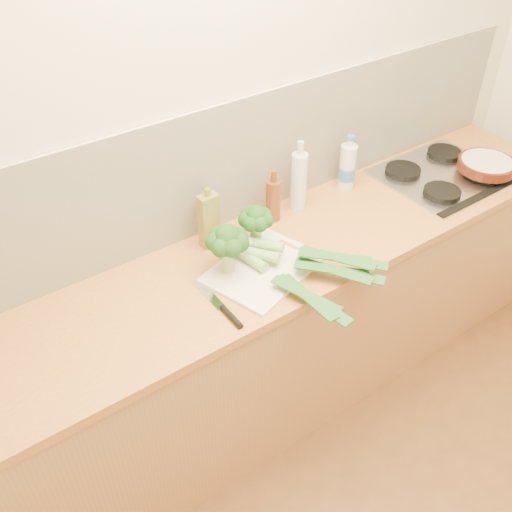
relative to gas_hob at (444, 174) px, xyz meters
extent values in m
plane|color=beige|center=(-1.02, 0.30, 0.39)|extent=(3.50, 0.00, 3.50)
cube|color=silver|center=(-1.02, 0.29, 0.26)|extent=(3.20, 0.02, 0.54)
cube|color=#A37344|center=(-1.02, 0.00, -0.48)|extent=(3.20, 0.60, 0.86)
cube|color=#BC8537|center=(-1.02, 0.00, -0.03)|extent=(3.20, 0.62, 0.04)
cube|color=silver|center=(0.00, 0.00, -0.01)|extent=(0.58, 0.50, 0.01)
cube|color=black|center=(0.00, -0.23, 0.00)|extent=(0.58, 0.04, 0.01)
cylinder|color=black|center=(-0.15, -0.12, 0.01)|extent=(0.17, 0.17, 0.03)
cylinder|color=black|center=(0.15, -0.12, 0.01)|extent=(0.17, 0.17, 0.03)
cylinder|color=black|center=(-0.15, 0.12, 0.01)|extent=(0.17, 0.17, 0.03)
cylinder|color=black|center=(0.15, 0.12, 0.01)|extent=(0.17, 0.17, 0.03)
cube|color=silver|center=(-1.12, -0.06, -0.01)|extent=(0.50, 0.43, 0.01)
cylinder|color=#90AE65|center=(-1.24, 0.00, 0.05)|extent=(0.05, 0.05, 0.09)
sphere|color=#13340E|center=(-1.24, 0.00, 0.16)|extent=(0.10, 0.10, 0.10)
sphere|color=#13340E|center=(-1.19, 0.00, 0.14)|extent=(0.08, 0.08, 0.08)
sphere|color=#13340E|center=(-1.21, 0.04, 0.14)|extent=(0.08, 0.08, 0.08)
sphere|color=#13340E|center=(-1.25, 0.05, 0.14)|extent=(0.08, 0.08, 0.08)
sphere|color=#13340E|center=(-1.28, 0.02, 0.14)|extent=(0.08, 0.08, 0.08)
sphere|color=#13340E|center=(-1.28, -0.02, 0.14)|extent=(0.08, 0.08, 0.08)
sphere|color=#13340E|center=(-1.25, -0.04, 0.14)|extent=(0.08, 0.08, 0.08)
sphere|color=#13340E|center=(-1.21, -0.03, 0.14)|extent=(0.08, 0.08, 0.08)
cylinder|color=#90AE65|center=(-1.07, 0.06, 0.05)|extent=(0.05, 0.05, 0.10)
sphere|color=#13340E|center=(-1.07, 0.06, 0.15)|extent=(0.09, 0.09, 0.09)
sphere|color=#13340E|center=(-1.03, 0.06, 0.14)|extent=(0.06, 0.06, 0.06)
sphere|color=#13340E|center=(-1.04, 0.09, 0.14)|extent=(0.06, 0.06, 0.06)
sphere|color=#13340E|center=(-1.08, 0.10, 0.14)|extent=(0.06, 0.06, 0.06)
sphere|color=#13340E|center=(-1.10, 0.08, 0.14)|extent=(0.06, 0.06, 0.06)
sphere|color=#13340E|center=(-1.10, 0.05, 0.14)|extent=(0.06, 0.06, 0.06)
sphere|color=#13340E|center=(-1.08, 0.02, 0.14)|extent=(0.06, 0.06, 0.06)
sphere|color=#13340E|center=(-1.04, 0.03, 0.14)|extent=(0.06, 0.06, 0.06)
cylinder|color=white|center=(-1.16, 0.10, 0.02)|extent=(0.06, 0.12, 0.04)
cylinder|color=#80B55A|center=(-1.15, -0.02, 0.02)|extent=(0.06, 0.15, 0.04)
cube|color=#1A491B|center=(-1.10, -0.31, 0.02)|extent=(0.05, 0.30, 0.02)
cube|color=#1A491B|center=(-1.10, -0.33, 0.02)|extent=(0.10, 0.34, 0.01)
cube|color=#1A491B|center=(-1.10, -0.30, 0.02)|extent=(0.14, 0.28, 0.02)
cylinder|color=white|center=(-1.17, 0.05, 0.04)|extent=(0.09, 0.11, 0.04)
cylinder|color=#80B55A|center=(-1.11, -0.04, 0.04)|extent=(0.11, 0.13, 0.04)
cube|color=#1A491B|center=(-0.94, -0.27, 0.04)|extent=(0.17, 0.29, 0.02)
cube|color=#1A491B|center=(-0.93, -0.28, 0.04)|extent=(0.24, 0.31, 0.01)
cube|color=#1A491B|center=(-0.95, -0.26, 0.04)|extent=(0.23, 0.22, 0.02)
cylinder|color=white|center=(-1.13, 0.07, 0.06)|extent=(0.09, 0.10, 0.04)
cylinder|color=#80B55A|center=(-1.07, -0.02, 0.06)|extent=(0.11, 0.12, 0.04)
cube|color=#1A491B|center=(-0.90, -0.24, 0.06)|extent=(0.18, 0.29, 0.02)
cube|color=#1A491B|center=(-0.89, -0.25, 0.06)|extent=(0.25, 0.30, 0.01)
cube|color=#1A491B|center=(-0.91, -0.23, 0.06)|extent=(0.24, 0.22, 0.02)
cube|color=silver|center=(-1.37, -0.06, -0.01)|extent=(0.04, 0.18, 0.00)
cylinder|color=black|center=(-1.37, -0.21, 0.00)|extent=(0.02, 0.12, 0.02)
cylinder|color=#44170B|center=(0.17, -0.11, 0.05)|extent=(0.27, 0.27, 0.04)
cylinder|color=beige|center=(0.17, -0.11, 0.07)|extent=(0.24, 0.24, 0.00)
cube|color=olive|center=(-1.20, 0.20, 0.10)|extent=(0.08, 0.05, 0.24)
cylinder|color=olive|center=(-1.20, 0.20, 0.24)|extent=(0.02, 0.02, 0.03)
cylinder|color=silver|center=(-0.74, 0.20, 0.12)|extent=(0.07, 0.07, 0.27)
cylinder|color=silver|center=(-0.74, 0.20, 0.28)|extent=(0.03, 0.03, 0.06)
cylinder|color=#663013|center=(-0.88, 0.20, 0.08)|extent=(0.06, 0.06, 0.19)
cylinder|color=#663013|center=(-0.88, 0.20, 0.20)|extent=(0.03, 0.03, 0.05)
cylinder|color=silver|center=(-0.45, 0.21, 0.09)|extent=(0.08, 0.08, 0.22)
cylinder|color=silver|center=(-0.45, 0.21, 0.22)|extent=(0.03, 0.03, 0.03)
cylinder|color=#326DBC|center=(-0.45, 0.21, 0.06)|extent=(0.08, 0.08, 0.06)
camera|label=1|loc=(-2.12, -1.42, 1.42)|focal=40.00mm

